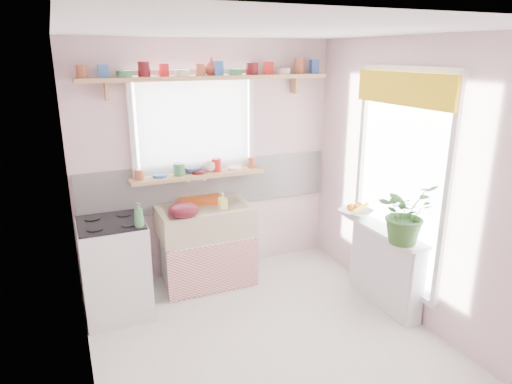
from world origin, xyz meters
name	(u,v)px	position (x,y,z in m)	size (l,w,h in m)	color
room	(296,159)	(0.66, 0.86, 1.37)	(3.20, 3.20, 3.20)	silver
sink_unit	(206,245)	(-0.15, 1.29, 0.43)	(0.95, 0.65, 1.11)	white
cooker	(115,268)	(-1.10, 1.05, 0.46)	(0.58, 0.58, 0.93)	white
radiator_ledge	(385,266)	(1.30, 0.20, 0.40)	(0.22, 0.95, 0.78)	white
windowsill	(198,175)	(-0.15, 1.48, 1.14)	(1.40, 0.22, 0.04)	tan
pine_shelf	(210,78)	(0.00, 1.47, 2.12)	(2.52, 0.24, 0.04)	tan
shelf_crockery	(209,70)	(0.00, 1.47, 2.20)	(2.47, 0.11, 0.12)	#A55133
sill_crockery	(197,168)	(-0.17, 1.48, 1.22)	(1.35, 0.11, 0.12)	#A55133
dish_tray	(199,199)	(-0.15, 1.50, 0.87)	(0.43, 0.32, 0.04)	#CC4D12
colander	(183,210)	(-0.42, 1.10, 0.92)	(0.29, 0.29, 0.13)	#580F1B
jade_plant	(405,213)	(1.21, -0.09, 1.05)	(0.49, 0.42, 0.54)	#305A24
fruit_bowl	(356,213)	(1.21, 0.60, 0.81)	(0.32, 0.32, 0.08)	silver
herb_pot	(412,235)	(1.21, -0.20, 0.88)	(0.11, 0.07, 0.21)	#286528
soap_bottle_sink	(223,201)	(0.00, 1.16, 0.93)	(0.08, 0.08, 0.17)	#E9EB68
sill_cup	(211,166)	(0.00, 1.51, 1.21)	(0.14, 0.14, 0.11)	white
sill_bowl	(193,170)	(-0.19, 1.54, 1.19)	(0.18, 0.18, 0.06)	#2E4998
shelf_vase	(212,66)	(0.04, 1.53, 2.23)	(0.16, 0.16, 0.17)	#A43C32
cooker_bottle	(139,215)	(-0.88, 0.83, 1.02)	(0.08, 0.08, 0.22)	#43864D
fruit	(356,207)	(1.22, 0.61, 0.88)	(0.20, 0.14, 0.10)	orange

